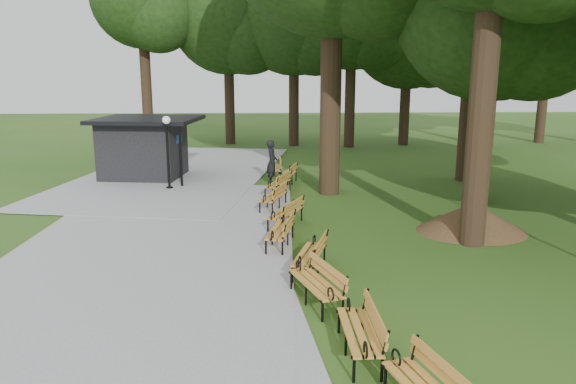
{
  "coord_description": "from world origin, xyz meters",
  "views": [
    {
      "loc": [
        -0.74,
        -11.37,
        4.78
      ],
      "look_at": [
        -0.08,
        4.88,
        1.1
      ],
      "focal_mm": 33.95,
      "sensor_mm": 36.0,
      "label": 1
    }
  ],
  "objects_px": {
    "dirt_mound": "(472,217)",
    "bench_9": "(275,168)",
    "bench_4": "(280,231)",
    "bench_8": "(287,174)",
    "lamp_post": "(167,137)",
    "bench_5": "(285,213)",
    "bench_2": "(316,284)",
    "kiosk": "(143,148)",
    "lawn_tree_1": "(494,2)",
    "bench_1": "(359,331)",
    "person": "(272,162)",
    "bench_6": "(273,197)",
    "bench_3": "(309,255)",
    "bench_7": "(278,184)"
  },
  "relations": [
    {
      "from": "bench_1",
      "to": "bench_8",
      "type": "xyz_separation_m",
      "value": [
        -0.68,
        14.12,
        0.0
      ]
    },
    {
      "from": "bench_1",
      "to": "lawn_tree_1",
      "type": "distance_m",
      "value": 14.02
    },
    {
      "from": "person",
      "to": "dirt_mound",
      "type": "bearing_deg",
      "value": -139.38
    },
    {
      "from": "kiosk",
      "to": "bench_4",
      "type": "height_order",
      "value": "kiosk"
    },
    {
      "from": "bench_9",
      "to": "dirt_mound",
      "type": "bearing_deg",
      "value": 33.65
    },
    {
      "from": "dirt_mound",
      "to": "bench_2",
      "type": "relative_size",
      "value": 1.45
    },
    {
      "from": "bench_6",
      "to": "bench_5",
      "type": "bearing_deg",
      "value": 26.83
    },
    {
      "from": "dirt_mound",
      "to": "bench_2",
      "type": "xyz_separation_m",
      "value": [
        -5.15,
        -4.96,
        -0.02
      ]
    },
    {
      "from": "lamp_post",
      "to": "bench_6",
      "type": "height_order",
      "value": "lamp_post"
    },
    {
      "from": "bench_6",
      "to": "dirt_mound",
      "type": "bearing_deg",
      "value": 81.26
    },
    {
      "from": "bench_2",
      "to": "dirt_mound",
      "type": "bearing_deg",
      "value": 115.04
    },
    {
      "from": "kiosk",
      "to": "bench_4",
      "type": "xyz_separation_m",
      "value": [
        5.84,
        -10.04,
        -0.91
      ]
    },
    {
      "from": "bench_3",
      "to": "bench_8",
      "type": "bearing_deg",
      "value": -162.65
    },
    {
      "from": "bench_2",
      "to": "bench_8",
      "type": "xyz_separation_m",
      "value": [
        -0.14,
        12.0,
        0.0
      ]
    },
    {
      "from": "bench_5",
      "to": "lawn_tree_1",
      "type": "height_order",
      "value": "lawn_tree_1"
    },
    {
      "from": "bench_1",
      "to": "bench_6",
      "type": "distance_m",
      "value": 10.15
    },
    {
      "from": "bench_4",
      "to": "bench_8",
      "type": "xyz_separation_m",
      "value": [
        0.51,
        8.2,
        0.0
      ]
    },
    {
      "from": "lamp_post",
      "to": "bench_6",
      "type": "bearing_deg",
      "value": -38.82
    },
    {
      "from": "person",
      "to": "kiosk",
      "type": "bearing_deg",
      "value": 75.04
    },
    {
      "from": "bench_5",
      "to": "bench_7",
      "type": "relative_size",
      "value": 1.0
    },
    {
      "from": "kiosk",
      "to": "lamp_post",
      "type": "bearing_deg",
      "value": -51.29
    },
    {
      "from": "dirt_mound",
      "to": "bench_6",
      "type": "relative_size",
      "value": 1.45
    },
    {
      "from": "lamp_post",
      "to": "bench_7",
      "type": "height_order",
      "value": "lamp_post"
    },
    {
      "from": "bench_1",
      "to": "bench_7",
      "type": "bearing_deg",
      "value": -175.42
    },
    {
      "from": "bench_2",
      "to": "bench_5",
      "type": "height_order",
      "value": "same"
    },
    {
      "from": "bench_7",
      "to": "bench_9",
      "type": "height_order",
      "value": "same"
    },
    {
      "from": "lamp_post",
      "to": "bench_5",
      "type": "height_order",
      "value": "lamp_post"
    },
    {
      "from": "kiosk",
      "to": "bench_5",
      "type": "bearing_deg",
      "value": -45.78
    },
    {
      "from": "bench_9",
      "to": "lawn_tree_1",
      "type": "relative_size",
      "value": 0.18
    },
    {
      "from": "bench_8",
      "to": "lawn_tree_1",
      "type": "distance_m",
      "value": 10.14
    },
    {
      "from": "dirt_mound",
      "to": "bench_4",
      "type": "height_order",
      "value": "dirt_mound"
    },
    {
      "from": "bench_2",
      "to": "lawn_tree_1",
      "type": "height_order",
      "value": "lawn_tree_1"
    },
    {
      "from": "lamp_post",
      "to": "bench_2",
      "type": "distance_m",
      "value": 12.45
    },
    {
      "from": "person",
      "to": "kiosk",
      "type": "height_order",
      "value": "kiosk"
    },
    {
      "from": "bench_1",
      "to": "bench_5",
      "type": "relative_size",
      "value": 1.0
    },
    {
      "from": "lamp_post",
      "to": "bench_4",
      "type": "height_order",
      "value": "lamp_post"
    },
    {
      "from": "bench_2",
      "to": "bench_8",
      "type": "distance_m",
      "value": 12.0
    },
    {
      "from": "bench_3",
      "to": "bench_9",
      "type": "xyz_separation_m",
      "value": [
        -0.63,
        11.77,
        0.0
      ]
    },
    {
      "from": "dirt_mound",
      "to": "bench_9",
      "type": "bearing_deg",
      "value": 123.87
    },
    {
      "from": "person",
      "to": "bench_4",
      "type": "bearing_deg",
      "value": -177.92
    },
    {
      "from": "lawn_tree_1",
      "to": "kiosk",
      "type": "bearing_deg",
      "value": 158.35
    },
    {
      "from": "kiosk",
      "to": "bench_7",
      "type": "relative_size",
      "value": 2.27
    },
    {
      "from": "lamp_post",
      "to": "lawn_tree_1",
      "type": "bearing_deg",
      "value": -13.09
    },
    {
      "from": "bench_4",
      "to": "bench_8",
      "type": "bearing_deg",
      "value": -171.49
    },
    {
      "from": "kiosk",
      "to": "dirt_mound",
      "type": "xyz_separation_m",
      "value": [
        11.64,
        -8.88,
        -0.89
      ]
    },
    {
      "from": "bench_3",
      "to": "bench_2",
      "type": "bearing_deg",
      "value": 16.3
    },
    {
      "from": "lamp_post",
      "to": "bench_5",
      "type": "xyz_separation_m",
      "value": [
        4.52,
        -5.58,
        -1.71
      ]
    },
    {
      "from": "lamp_post",
      "to": "dirt_mound",
      "type": "height_order",
      "value": "lamp_post"
    },
    {
      "from": "dirt_mound",
      "to": "bench_9",
      "type": "relative_size",
      "value": 1.45
    },
    {
      "from": "bench_1",
      "to": "bench_2",
      "type": "bearing_deg",
      "value": -166.17
    }
  ]
}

